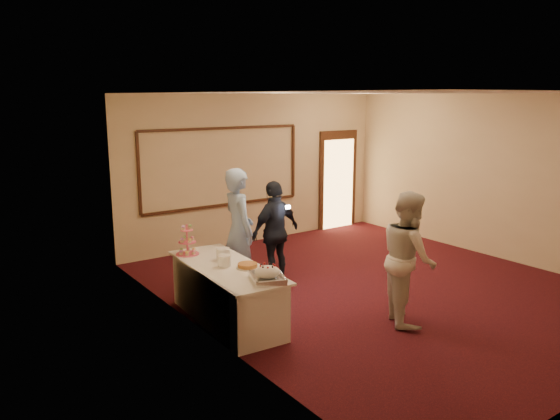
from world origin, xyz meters
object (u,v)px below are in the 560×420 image
(cupcake_stand, at_px, (187,243))
(plate_stack_b, at_px, (223,254))
(tart, at_px, (248,266))
(man, at_px, (239,231))
(buffet_table, at_px, (227,293))
(guest, at_px, (275,232))
(plate_stack_a, at_px, (224,261))
(pavlova_tray, at_px, (267,274))
(woman, at_px, (408,257))

(cupcake_stand, distance_m, plate_stack_b, 0.59)
(tart, bearing_deg, man, 64.21)
(plate_stack_b, bearing_deg, buffet_table, -110.90)
(man, bearing_deg, guest, -75.82)
(plate_stack_a, height_order, plate_stack_b, plate_stack_b)
(pavlova_tray, height_order, tart, pavlova_tray)
(buffet_table, bearing_deg, man, 50.79)
(pavlova_tray, distance_m, guest, 2.21)
(guest, bearing_deg, man, -3.56)
(tart, bearing_deg, cupcake_stand, 109.93)
(pavlova_tray, distance_m, woman, 1.93)
(woman, bearing_deg, buffet_table, 87.12)
(plate_stack_a, height_order, guest, guest)
(cupcake_stand, relative_size, man, 0.25)
(plate_stack_a, distance_m, tart, 0.32)
(cupcake_stand, xyz_separation_m, plate_stack_a, (0.16, -0.77, -0.10))
(buffet_table, xyz_separation_m, guest, (1.45, 0.97, 0.44))
(cupcake_stand, height_order, guest, guest)
(plate_stack_b, height_order, man, man)
(plate_stack_a, bearing_deg, guest, 33.11)
(cupcake_stand, height_order, plate_stack_a, cupcake_stand)
(man, height_order, woman, man)
(man, height_order, guest, man)
(man, bearing_deg, plate_stack_b, 143.05)
(buffet_table, bearing_deg, pavlova_tray, -81.54)
(buffet_table, relative_size, man, 1.13)
(buffet_table, distance_m, man, 1.28)
(cupcake_stand, bearing_deg, plate_stack_a, -78.44)
(plate_stack_a, bearing_deg, tart, -48.71)
(pavlova_tray, xyz_separation_m, guest, (1.33, 1.76, -0.03))
(tart, height_order, woman, woman)
(woman, bearing_deg, plate_stack_b, 80.69)
(pavlova_tray, relative_size, woman, 0.34)
(man, bearing_deg, plate_stack_a, 147.75)
(buffet_table, height_order, woman, woman)
(buffet_table, relative_size, guest, 1.31)
(buffet_table, distance_m, pavlova_tray, 0.93)
(pavlova_tray, distance_m, tart, 0.57)
(woman, relative_size, guest, 1.07)
(plate_stack_a, xyz_separation_m, man, (0.75, 0.88, 0.11))
(buffet_table, distance_m, woman, 2.44)
(buffet_table, bearing_deg, plate_stack_b, 69.10)
(tart, xyz_separation_m, guest, (1.26, 1.20, 0.03))
(plate_stack_a, bearing_deg, cupcake_stand, 101.56)
(pavlova_tray, height_order, woman, woman)
(plate_stack_b, bearing_deg, guest, 27.46)
(tart, xyz_separation_m, woman, (1.78, -1.13, 0.08))
(buffet_table, height_order, plate_stack_b, plate_stack_b)
(guest, bearing_deg, cupcake_stand, -3.14)
(woman, bearing_deg, plate_stack_a, 87.34)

